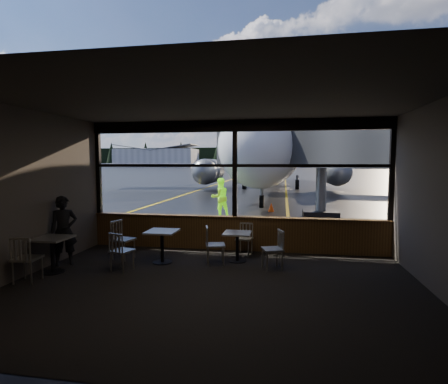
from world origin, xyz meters
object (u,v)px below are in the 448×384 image
(cafe_table_near, at_px, (237,247))
(chair_near_n, at_px, (244,239))
(cafe_table_left, at_px, (53,255))
(jet_bridge, at_px, (342,163))
(chair_near_e, at_px, (272,250))
(ground_crew, at_px, (220,197))
(chair_mid_w, at_px, (123,240))
(chair_mid_s, at_px, (122,251))
(passenger, at_px, (64,231))
(cafe_table_mid, at_px, (162,247))
(chair_near_w, at_px, (215,245))
(airliner, at_px, (271,124))
(chair_left_s, at_px, (27,259))
(cone_nose, at_px, (271,207))

(cafe_table_near, xyz_separation_m, chair_near_n, (0.10, 0.68, 0.05))
(cafe_table_left, bearing_deg, jet_bridge, 48.44)
(chair_near_e, distance_m, ground_crew, 7.84)
(chair_near_e, bearing_deg, cafe_table_left, 82.59)
(chair_near_e, height_order, chair_mid_w, chair_mid_w)
(chair_mid_s, xyz_separation_m, ground_crew, (0.70, 8.07, 0.41))
(cafe_table_left, xyz_separation_m, passenger, (-0.10, 0.56, 0.42))
(cafe_table_mid, bearing_deg, chair_near_w, 3.45)
(jet_bridge, relative_size, cafe_table_left, 14.06)
(airliner, bearing_deg, cafe_table_near, -89.95)
(passenger, bearing_deg, cafe_table_near, -25.44)
(chair_near_w, bearing_deg, cafe_table_near, 110.26)
(cafe_table_mid, xyz_separation_m, chair_near_w, (1.27, 0.08, 0.07))
(airliner, bearing_deg, chair_near_e, -87.87)
(chair_near_n, bearing_deg, ground_crew, -62.89)
(chair_mid_w, bearing_deg, chair_mid_s, 38.19)
(jet_bridge, bearing_deg, chair_near_w, -119.06)
(cafe_table_left, distance_m, chair_near_e, 4.78)
(cafe_table_left, height_order, chair_near_n, chair_near_n)
(ground_crew, bearing_deg, chair_left_s, 42.12)
(cafe_table_near, relative_size, chair_mid_s, 0.81)
(chair_near_e, relative_size, chair_mid_w, 0.93)
(chair_mid_w, bearing_deg, airliner, -172.59)
(cafe_table_left, distance_m, chair_near_n, 4.49)
(cafe_table_mid, distance_m, chair_near_w, 1.28)
(jet_bridge, xyz_separation_m, passenger, (-7.30, -7.56, -1.58))
(jet_bridge, xyz_separation_m, cafe_table_left, (-7.20, -8.12, -2.00))
(cafe_table_near, relative_size, passenger, 0.44)
(chair_near_n, height_order, chair_mid_s, chair_mid_s)
(cone_nose, bearing_deg, chair_near_n, -92.78)
(cafe_table_mid, height_order, chair_mid_w, chair_mid_w)
(chair_near_w, bearing_deg, ground_crew, 174.42)
(cafe_table_near, bearing_deg, chair_mid_w, -174.64)
(cafe_table_left, relative_size, chair_near_n, 0.95)
(chair_near_n, bearing_deg, chair_near_w, 72.12)
(chair_near_w, bearing_deg, chair_mid_s, -82.35)
(chair_left_s, height_order, cone_nose, chair_left_s)
(cafe_table_near, height_order, chair_mid_w, chair_mid_w)
(chair_near_w, distance_m, chair_mid_w, 2.33)
(chair_near_w, height_order, chair_mid_w, chair_mid_w)
(jet_bridge, height_order, chair_near_n, jet_bridge)
(cafe_table_mid, bearing_deg, chair_mid_s, -131.80)
(cafe_table_mid, relative_size, chair_near_w, 0.85)
(jet_bridge, relative_size, chair_left_s, 11.48)
(passenger, bearing_deg, cafe_table_mid, -25.03)
(chair_near_e, height_order, chair_left_s, chair_left_s)
(chair_near_e, relative_size, chair_left_s, 0.94)
(airliner, distance_m, chair_mid_w, 23.89)
(chair_near_w, bearing_deg, jet_bridge, 135.78)
(ground_crew, xyz_separation_m, cone_nose, (2.18, 1.93, -0.63))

